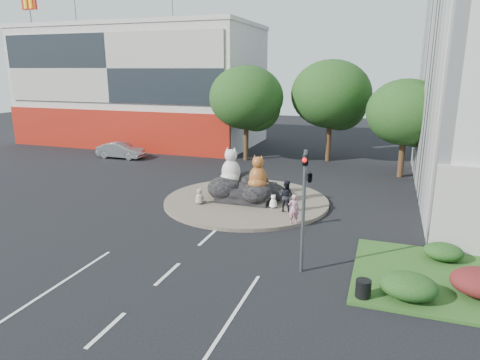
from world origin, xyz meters
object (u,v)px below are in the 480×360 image
Objects in this scene: kitten_white at (273,201)px; pedestrian_pink at (294,209)px; cat_white at (231,166)px; pedestrian_dark at (286,196)px; cat_tabby at (258,172)px; litter_bin at (363,288)px; kitten_calico at (200,196)px; parked_car at (121,150)px.

kitten_white is 2.71m from pedestrian_pink.
pedestrian_dark is (3.81, -1.48, -1.13)m from cat_white.
cat_tabby is 1.94m from kitten_white.
pedestrian_pink is at bearing -71.99° from kitten_white.
cat_white is 1.26× the size of pedestrian_dark.
kitten_white is at bearing 123.22° from litter_bin.
cat_white reaches higher than litter_bin.
cat_tabby is at bearing 133.89° from kitten_white.
pedestrian_dark is at bearing -23.65° from cat_white.
kitten_calico reaches higher than litter_bin.
pedestrian_dark is (-0.82, 1.74, 0.12)m from pedestrian_pink.
cat_tabby is 2.36m from pedestrian_dark.
kitten_calico is 5.17m from pedestrian_dark.
parked_car is (-18.69, 12.13, -0.25)m from pedestrian_pink.
parked_car is 6.86× the size of litter_bin.
kitten_calico is 4.37m from kitten_white.
cat_white is 5.77m from pedestrian_pink.
litter_bin is at bearing -55.85° from cat_tabby.
kitten_white reaches higher than litter_bin.
cat_white reaches higher than pedestrian_pink.
cat_tabby is 18.59m from parked_car.
cat_tabby is 1.30× the size of pedestrian_pink.
kitten_calico is at bearing 16.50° from pedestrian_dark.
parked_car is at bearing 141.76° from kitten_calico.
cat_tabby reaches higher than kitten_calico.
kitten_calico is 16.61m from parked_car.
cat_tabby reaches higher than kitten_white.
cat_white reaches higher than kitten_white.
kitten_calico reaches higher than kitten_white.
pedestrian_dark reaches higher than pedestrian_pink.
litter_bin is (8.51, -9.54, -1.79)m from cat_white.
cat_white is 1.97m from cat_tabby.
pedestrian_pink is (1.65, -2.13, 0.37)m from kitten_white.
cat_tabby is at bearing 126.39° from litter_bin.
parked_car is (-12.72, 10.67, 0.05)m from kitten_calico.
kitten_white is 1.04m from pedestrian_dark.
pedestrian_pink is (4.63, -3.22, -1.26)m from cat_white.
parked_car is at bearing -55.16° from pedestrian_pink.
cat_white is at bearing -57.00° from pedestrian_pink.
cat_tabby reaches higher than litter_bin.
cat_tabby is 3.16× the size of litter_bin.
cat_tabby is at bearing -121.53° from parked_car.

